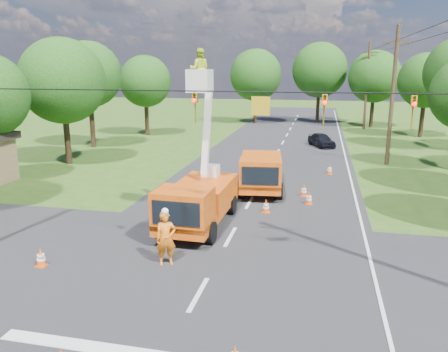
% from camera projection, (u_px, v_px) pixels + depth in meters
% --- Properties ---
extents(ground, '(140.00, 140.00, 0.00)m').
position_uv_depth(ground, '(271.00, 164.00, 32.83)').
color(ground, '#2F4D17').
rests_on(ground, ground).
extents(road_main, '(12.00, 100.00, 0.06)m').
position_uv_depth(road_main, '(271.00, 164.00, 32.83)').
color(road_main, black).
rests_on(road_main, ground).
extents(road_cross, '(56.00, 10.00, 0.07)m').
position_uv_depth(road_cross, '(214.00, 268.00, 15.77)').
color(road_cross, black).
rests_on(road_cross, ground).
extents(edge_line, '(0.12, 90.00, 0.02)m').
position_uv_depth(edge_line, '(348.00, 168.00, 31.64)').
color(edge_line, silver).
rests_on(edge_line, ground).
extents(bucket_truck, '(2.58, 6.22, 7.86)m').
position_uv_depth(bucket_truck, '(198.00, 192.00, 19.52)').
color(bucket_truck, '#E95A10').
rests_on(bucket_truck, ground).
extents(second_truck, '(3.02, 6.33, 2.29)m').
position_uv_depth(second_truck, '(261.00, 171.00, 25.51)').
color(second_truck, '#E95A10').
rests_on(second_truck, ground).
extents(ground_worker, '(0.88, 0.78, 2.04)m').
position_uv_depth(ground_worker, '(166.00, 239.00, 15.84)').
color(ground_worker, orange).
rests_on(ground_worker, ground).
extents(distant_car, '(2.86, 3.98, 1.26)m').
position_uv_depth(distant_car, '(322.00, 140.00, 40.07)').
color(distant_car, black).
rests_on(distant_car, ground).
extents(traffic_cone_2, '(0.38, 0.38, 0.71)m').
position_uv_depth(traffic_cone_2, '(266.00, 206.00, 21.71)').
color(traffic_cone_2, '#E34A0B').
rests_on(traffic_cone_2, ground).
extents(traffic_cone_3, '(0.38, 0.38, 0.71)m').
position_uv_depth(traffic_cone_3, '(304.00, 190.00, 24.51)').
color(traffic_cone_3, '#E34A0B').
rests_on(traffic_cone_3, ground).
extents(traffic_cone_4, '(0.38, 0.38, 0.71)m').
position_uv_depth(traffic_cone_4, '(41.00, 258.00, 15.81)').
color(traffic_cone_4, '#E34A0B').
rests_on(traffic_cone_4, ground).
extents(traffic_cone_7, '(0.38, 0.38, 0.71)m').
position_uv_depth(traffic_cone_7, '(329.00, 169.00, 29.63)').
color(traffic_cone_7, '#E34A0B').
rests_on(traffic_cone_7, ground).
extents(traffic_cone_8, '(0.38, 0.38, 0.71)m').
position_uv_depth(traffic_cone_8, '(309.00, 198.00, 23.06)').
color(traffic_cone_8, '#E34A0B').
rests_on(traffic_cone_8, ground).
extents(pole_right_mid, '(1.80, 0.30, 10.00)m').
position_uv_depth(pole_right_mid, '(393.00, 96.00, 31.70)').
color(pole_right_mid, '#4C3823').
rests_on(pole_right_mid, ground).
extents(pole_right_far, '(1.80, 0.30, 10.00)m').
position_uv_depth(pole_right_far, '(367.00, 85.00, 50.65)').
color(pole_right_far, '#4C3823').
rests_on(pole_right_far, ground).
extents(signal_span, '(18.00, 0.29, 1.07)m').
position_uv_depth(signal_span, '(280.00, 105.00, 13.88)').
color(signal_span, black).
rests_on(signal_span, ground).
extents(tree_left_d, '(6.20, 6.20, 9.24)m').
position_uv_depth(tree_left_d, '(62.00, 81.00, 31.68)').
color(tree_left_d, '#382616').
rests_on(tree_left_d, ground).
extents(tree_left_e, '(5.80, 5.80, 9.41)m').
position_uv_depth(tree_left_e, '(89.00, 75.00, 38.60)').
color(tree_left_e, '#382616').
rests_on(tree_left_e, ground).
extents(tree_left_f, '(5.40, 5.40, 8.40)m').
position_uv_depth(tree_left_f, '(145.00, 81.00, 45.96)').
color(tree_left_f, '#382616').
rests_on(tree_left_f, ground).
extents(tree_right_e, '(5.60, 5.60, 8.63)m').
position_uv_depth(tree_right_e, '(426.00, 81.00, 44.63)').
color(tree_right_e, '#382616').
rests_on(tree_right_e, ground).
extents(tree_far_a, '(6.60, 6.60, 9.50)m').
position_uv_depth(tree_far_a, '(256.00, 75.00, 56.09)').
color(tree_far_a, '#382616').
rests_on(tree_far_a, ground).
extents(tree_far_b, '(7.00, 7.00, 10.32)m').
position_uv_depth(tree_far_b, '(320.00, 70.00, 56.14)').
color(tree_far_b, '#382616').
rests_on(tree_far_b, ground).
extents(tree_far_c, '(6.20, 6.20, 9.18)m').
position_uv_depth(tree_far_c, '(375.00, 77.00, 52.11)').
color(tree_far_c, '#382616').
rests_on(tree_far_c, ground).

